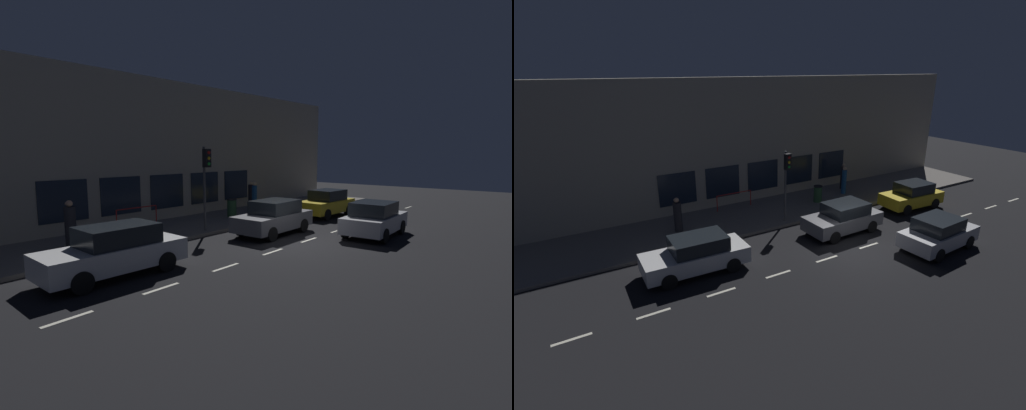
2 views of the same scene
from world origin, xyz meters
The scene contains 14 objects.
ground_plane centered at (0.00, 0.00, 0.00)m, with size 60.00×60.00×0.00m, color black.
sidewalk centered at (6.25, 0.00, 0.07)m, with size 4.50×32.00×0.15m.
building_facade centered at (8.80, 0.00, 3.81)m, with size 0.65×32.00×7.65m.
lane_centre_line centered at (0.00, -1.00, 0.00)m, with size 0.12×27.20×0.01m.
traffic_light centered at (4.38, 0.92, 2.95)m, with size 0.46×0.32×3.90m.
parked_car_0 centered at (1.96, -1.05, 0.79)m, with size 1.98×4.16×1.58m.
parked_car_1 centered at (2.57, -7.09, 0.79)m, with size 2.00×3.89×1.58m.
parked_car_2 centered at (2.02, 7.00, 0.79)m, with size 1.92×4.43×1.58m.
parked_car_3 centered at (-1.85, -3.58, 0.79)m, with size 2.10×3.98×1.58m.
pedestrian_0 centered at (6.17, 6.41, 0.99)m, with size 0.59×0.59×1.82m.
pedestrian_1 centered at (7.35, -5.77, 0.97)m, with size 0.51×0.51×1.78m.
pedestrian_2 centered at (6.50, -5.11, 1.04)m, with size 0.45×0.45×1.86m.
trash_bin centered at (6.06, -2.58, 0.67)m, with size 0.55×0.55×1.04m.
red_railing centered at (7.71, 2.45, 0.88)m, with size 0.05×2.28×0.97m.
Camera 2 is at (-11.70, 11.70, 8.17)m, focal length 26.57 mm.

